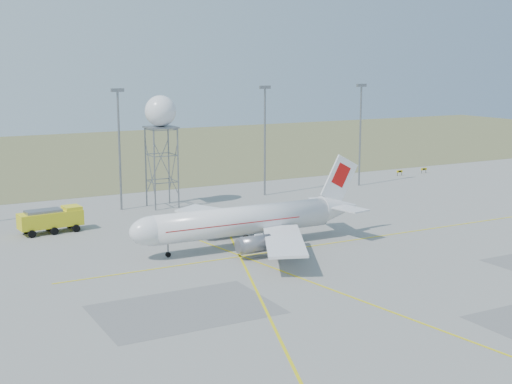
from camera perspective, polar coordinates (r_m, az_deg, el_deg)
ground at (r=72.34m, az=14.22°, el=-10.05°), size 400.00×400.00×0.00m
grass_strip at (r=196.49m, az=-14.65°, el=2.81°), size 400.00×120.00×0.03m
mast_b at (r=121.62m, az=-10.90°, el=4.18°), size 2.20×0.50×20.50m
mast_c at (r=132.81m, az=0.71°, el=4.88°), size 2.20×0.50×20.50m
mast_d at (r=144.82m, az=8.35°, el=5.23°), size 2.20×0.50×20.50m
taxi_sign_near at (r=160.48m, az=11.42°, el=1.61°), size 1.60×0.17×1.20m
taxi_sign_far at (r=165.04m, az=13.28°, el=1.78°), size 1.60×0.17×1.20m
airliner_main at (r=96.53m, az=-0.78°, el=-2.33°), size 34.59×33.66×11.77m
radar_tower at (r=122.97m, az=-7.58°, el=3.75°), size 5.32×5.32×19.26m
fire_truck at (r=109.15m, az=-15.98°, el=-2.23°), size 9.38×4.27×3.67m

